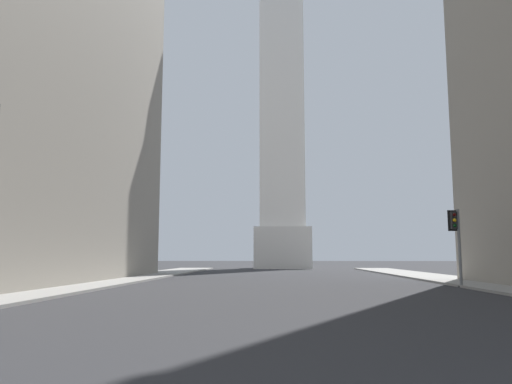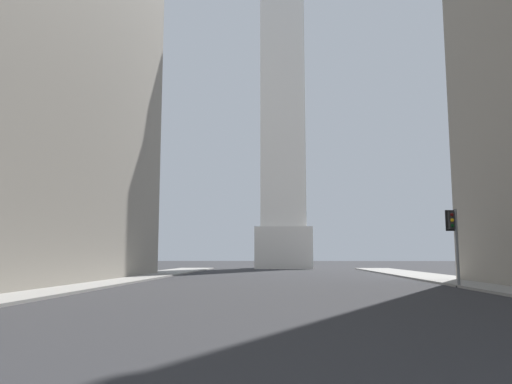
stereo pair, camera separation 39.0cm
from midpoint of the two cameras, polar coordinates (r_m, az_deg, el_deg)
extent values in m
cube|color=gray|center=(32.63, -20.47, -10.12)|extent=(5.00, 92.87, 0.15)
cube|color=gray|center=(32.82, 27.56, -9.74)|extent=(5.00, 92.87, 0.15)
cube|color=silver|center=(79.46, 3.31, -6.41)|extent=(8.78, 8.78, 6.37)
cube|color=white|center=(84.03, 3.18, 11.67)|extent=(7.02, 7.02, 45.80)
cylinder|color=slate|center=(33.71, 22.31, -5.93)|extent=(0.18, 0.18, 4.85)
cylinder|color=#262626|center=(33.75, 22.51, -9.96)|extent=(0.40, 0.40, 0.10)
cube|color=black|center=(33.68, 21.70, -3.02)|extent=(0.36, 0.36, 1.10)
cube|color=black|center=(33.85, 21.59, -3.05)|extent=(0.58, 0.06, 1.32)
sphere|color=#410907|center=(33.53, 21.80, -2.42)|extent=(0.22, 0.22, 0.22)
sphere|color=yellow|center=(33.51, 21.82, -3.00)|extent=(0.22, 0.22, 0.22)
sphere|color=#073410|center=(33.49, 21.85, -3.58)|extent=(0.22, 0.22, 0.22)
camera|label=1|loc=(0.19, -89.81, -0.02)|focal=35.00mm
camera|label=2|loc=(0.19, 90.19, 0.02)|focal=35.00mm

